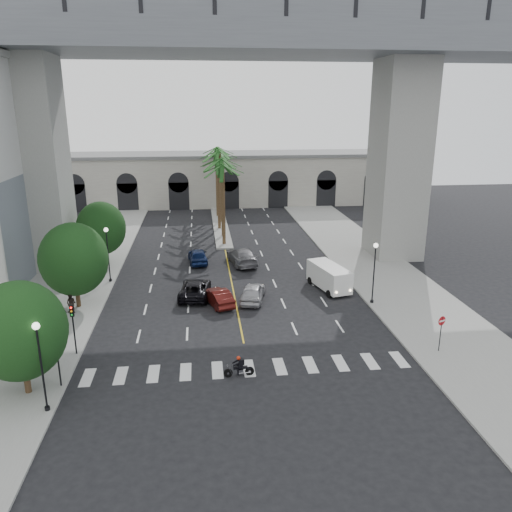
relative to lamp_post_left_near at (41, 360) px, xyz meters
The scene contains 30 objects.
ground 12.86m from the lamp_post_left_near, 23.68° to the left, with size 140.00×140.00×0.00m, color black.
sidewalk_left 20.56m from the lamp_post_left_near, 100.20° to the left, with size 8.00×100.00×0.15m, color gray.
sidewalk_right 33.27m from the lamp_post_left_near, 37.15° to the left, with size 8.00×100.00×0.15m, color gray.
median 44.59m from the lamp_post_left_near, 75.15° to the left, with size 2.00×24.00×0.20m, color gray.
pier_building 61.08m from the lamp_post_left_near, 79.24° to the left, with size 71.00×10.50×8.50m.
bridge 34.39m from the lamp_post_left_near, 61.23° to the left, with size 75.00×13.00×26.00m.
palm_a 35.40m from the lamp_post_left_near, 70.94° to the left, with size 3.20×3.20×10.30m.
palm_b 39.23m from the lamp_post_left_near, 72.73° to the left, with size 3.20×3.20×10.60m.
palm_c 42.88m from the lamp_post_left_near, 74.72° to the left, with size 3.20×3.20×10.10m.
palm_d 46.90m from the lamp_post_left_near, 75.60° to the left, with size 3.20×3.20×10.90m.
palm_e 50.64m from the lamp_post_left_near, 77.01° to the left, with size 3.20×3.20×10.40m.
palm_f 54.61m from the lamp_post_left_near, 77.65° to the left, with size 3.20×3.20×10.70m.
street_tree_near 2.68m from the lamp_post_left_near, 128.66° to the left, with size 5.20×5.20×6.89m.
street_tree_mid 15.12m from the lamp_post_left_near, 96.09° to the left, with size 5.44×5.44×7.21m.
street_tree_far 27.06m from the lamp_post_left_near, 93.39° to the left, with size 5.04×5.04×6.68m.
lamp_post_left_near is the anchor object (origin of this frame).
lamp_post_left_far 21.00m from the lamp_post_left_near, 90.00° to the left, with size 0.40×0.40×5.35m.
lamp_post_right 26.25m from the lamp_post_left_near, 29.69° to the left, with size 0.40×0.40×5.35m.
traffic_signal_near 2.60m from the lamp_post_left_near, 87.71° to the left, with size 0.25×0.18×3.65m.
traffic_signal_far 6.54m from the lamp_post_left_near, 89.12° to the left, with size 0.25×0.18×3.65m.
motorcycle_rider 11.37m from the lamp_post_left_near, 13.65° to the left, with size 1.91×0.52×1.38m.
car_a 19.88m from the lamp_post_left_near, 49.17° to the left, with size 1.83×4.56×1.55m, color #A09FA4.
car_b 17.63m from the lamp_post_left_near, 55.42° to the left, with size 1.50×4.30×1.42m, color #49110E.
car_c 18.43m from the lamp_post_left_near, 64.09° to the left, with size 2.45×5.31×1.48m, color black.
car_d 28.59m from the lamp_post_left_near, 63.08° to the left, with size 2.38×5.84×1.70m, color slate.
car_e 27.63m from the lamp_post_left_near, 72.55° to the left, with size 1.86×4.63×1.58m, color #101F4D.
cargo_van 26.29m from the lamp_post_left_near, 40.04° to the left, with size 3.14×5.57×2.24m.
pedestrian_a 11.36m from the lamp_post_left_near, 99.26° to the left, with size 0.60×0.39×1.65m, color black.
pedestrian_b 13.93m from the lamp_post_left_near, 97.58° to the left, with size 0.78×0.61×1.60m, color black.
do_not_enter_sign 24.78m from the lamp_post_left_near, ahead, with size 0.61×0.29×2.68m.
Camera 1 is at (-2.78, -29.75, 16.07)m, focal length 35.00 mm.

